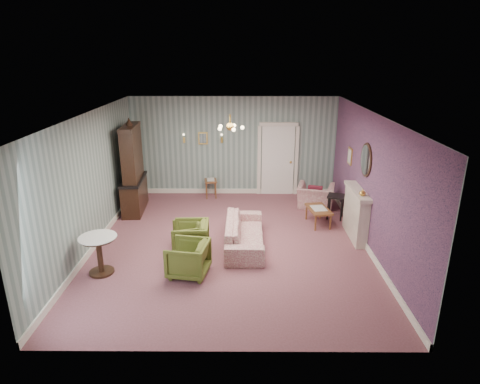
{
  "coord_description": "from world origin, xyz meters",
  "views": [
    {
      "loc": [
        0.25,
        -8.37,
        4.12
      ],
      "look_at": [
        0.2,
        0.4,
        1.1
      ],
      "focal_mm": 30.82,
      "sensor_mm": 36.0,
      "label": 1
    }
  ],
  "objects_px": {
    "dresser": "(132,167)",
    "side_table_black": "(335,207)",
    "pedestal_table": "(100,255)",
    "coffee_table": "(318,216)",
    "fireplace": "(356,214)",
    "olive_chair_a": "(188,257)",
    "olive_chair_c": "(189,234)",
    "wingback_chair": "(316,193)",
    "sofa_chintz": "(245,229)",
    "olive_chair_b": "(191,236)"
  },
  "relations": [
    {
      "from": "olive_chair_b",
      "to": "olive_chair_c",
      "type": "distance_m",
      "value": 0.24
    },
    {
      "from": "wingback_chair",
      "to": "fireplace",
      "type": "height_order",
      "value": "fireplace"
    },
    {
      "from": "olive_chair_b",
      "to": "pedestal_table",
      "type": "distance_m",
      "value": 1.87
    },
    {
      "from": "olive_chair_a",
      "to": "pedestal_table",
      "type": "bearing_deg",
      "value": -81.87
    },
    {
      "from": "pedestal_table",
      "to": "fireplace",
      "type": "bearing_deg",
      "value": 17.47
    },
    {
      "from": "olive_chair_a",
      "to": "wingback_chair",
      "type": "bearing_deg",
      "value": 149.86
    },
    {
      "from": "olive_chair_b",
      "to": "wingback_chair",
      "type": "height_order",
      "value": "wingback_chair"
    },
    {
      "from": "fireplace",
      "to": "coffee_table",
      "type": "distance_m",
      "value": 1.09
    },
    {
      "from": "fireplace",
      "to": "coffee_table",
      "type": "relative_size",
      "value": 1.66
    },
    {
      "from": "dresser",
      "to": "side_table_black",
      "type": "distance_m",
      "value": 5.41
    },
    {
      "from": "fireplace",
      "to": "coffee_table",
      "type": "bearing_deg",
      "value": 134.46
    },
    {
      "from": "olive_chair_c",
      "to": "olive_chair_b",
      "type": "bearing_deg",
      "value": 0.03
    },
    {
      "from": "olive_chair_a",
      "to": "wingback_chair",
      "type": "xyz_separation_m",
      "value": [
        3.06,
        3.66,
        0.05
      ]
    },
    {
      "from": "sofa_chintz",
      "to": "wingback_chair",
      "type": "distance_m",
      "value": 3.11
    },
    {
      "from": "olive_chair_c",
      "to": "coffee_table",
      "type": "height_order",
      "value": "olive_chair_c"
    },
    {
      "from": "olive_chair_b",
      "to": "sofa_chintz",
      "type": "height_order",
      "value": "sofa_chintz"
    },
    {
      "from": "sofa_chintz",
      "to": "pedestal_table",
      "type": "relative_size",
      "value": 2.67
    },
    {
      "from": "olive_chair_a",
      "to": "wingback_chair",
      "type": "relative_size",
      "value": 0.78
    },
    {
      "from": "fireplace",
      "to": "side_table_black",
      "type": "distance_m",
      "value": 1.17
    },
    {
      "from": "sofa_chintz",
      "to": "wingback_chair",
      "type": "height_order",
      "value": "wingback_chair"
    },
    {
      "from": "olive_chair_c",
      "to": "pedestal_table",
      "type": "height_order",
      "value": "pedestal_table"
    },
    {
      "from": "olive_chair_b",
      "to": "side_table_black",
      "type": "distance_m",
      "value": 3.99
    },
    {
      "from": "side_table_black",
      "to": "pedestal_table",
      "type": "bearing_deg",
      "value": -151.39
    },
    {
      "from": "olive_chair_b",
      "to": "olive_chair_c",
      "type": "height_order",
      "value": "olive_chair_b"
    },
    {
      "from": "fireplace",
      "to": "side_table_black",
      "type": "relative_size",
      "value": 2.23
    },
    {
      "from": "fireplace",
      "to": "side_table_black",
      "type": "bearing_deg",
      "value": 100.61
    },
    {
      "from": "coffee_table",
      "to": "pedestal_table",
      "type": "xyz_separation_m",
      "value": [
        -4.64,
        -2.42,
        0.18
      ]
    },
    {
      "from": "wingback_chair",
      "to": "coffee_table",
      "type": "distance_m",
      "value": 1.22
    },
    {
      "from": "olive_chair_a",
      "to": "fireplace",
      "type": "bearing_deg",
      "value": 125.22
    },
    {
      "from": "fireplace",
      "to": "dresser",
      "type": "bearing_deg",
      "value": 163.19
    },
    {
      "from": "wingback_chair",
      "to": "pedestal_table",
      "type": "bearing_deg",
      "value": 51.72
    },
    {
      "from": "side_table_black",
      "to": "pedestal_table",
      "type": "distance_m",
      "value": 5.86
    },
    {
      "from": "olive_chair_a",
      "to": "fireplace",
      "type": "height_order",
      "value": "fireplace"
    },
    {
      "from": "olive_chair_c",
      "to": "sofa_chintz",
      "type": "bearing_deg",
      "value": 78.75
    },
    {
      "from": "olive_chair_a",
      "to": "pedestal_table",
      "type": "distance_m",
      "value": 1.71
    },
    {
      "from": "side_table_black",
      "to": "coffee_table",
      "type": "bearing_deg",
      "value": -142.43
    },
    {
      "from": "dresser",
      "to": "coffee_table",
      "type": "xyz_separation_m",
      "value": [
        4.79,
        -0.93,
        -1.02
      ]
    },
    {
      "from": "sofa_chintz",
      "to": "fireplace",
      "type": "distance_m",
      "value": 2.6
    },
    {
      "from": "sofa_chintz",
      "to": "dresser",
      "type": "relative_size",
      "value": 0.85
    },
    {
      "from": "olive_chair_b",
      "to": "fireplace",
      "type": "bearing_deg",
      "value": 100.06
    },
    {
      "from": "coffee_table",
      "to": "side_table_black",
      "type": "relative_size",
      "value": 1.34
    },
    {
      "from": "olive_chair_a",
      "to": "side_table_black",
      "type": "height_order",
      "value": "olive_chair_a"
    },
    {
      "from": "wingback_chair",
      "to": "side_table_black",
      "type": "relative_size",
      "value": 1.55
    },
    {
      "from": "wingback_chair",
      "to": "pedestal_table",
      "type": "height_order",
      "value": "wingback_chair"
    },
    {
      "from": "coffee_table",
      "to": "olive_chair_a",
      "type": "bearing_deg",
      "value": -139.91
    },
    {
      "from": "side_table_black",
      "to": "olive_chair_c",
      "type": "bearing_deg",
      "value": -154.47
    },
    {
      "from": "olive_chair_c",
      "to": "sofa_chintz",
      "type": "height_order",
      "value": "sofa_chintz"
    },
    {
      "from": "olive_chair_a",
      "to": "olive_chair_b",
      "type": "relative_size",
      "value": 1.0
    },
    {
      "from": "olive_chair_c",
      "to": "fireplace",
      "type": "height_order",
      "value": "fireplace"
    },
    {
      "from": "olive_chair_c",
      "to": "wingback_chair",
      "type": "xyz_separation_m",
      "value": [
        3.19,
        2.51,
        0.1
      ]
    }
  ]
}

